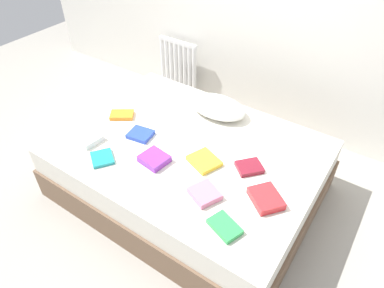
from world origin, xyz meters
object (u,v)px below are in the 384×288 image
at_px(textbook_maroon, 249,167).
at_px(textbook_blue, 141,134).
at_px(textbook_purple, 154,159).
at_px(textbook_orange, 122,115).
at_px(bed, 189,169).
at_px(textbook_red, 266,198).
at_px(textbook_white, 87,137).
at_px(textbook_yellow, 204,161).
at_px(textbook_green, 225,227).
at_px(textbook_teal, 102,158).
at_px(radiator, 178,65).
at_px(textbook_pink, 205,194).
at_px(pillow, 217,107).

height_order(textbook_maroon, textbook_blue, same).
distance_m(textbook_blue, textbook_purple, 0.33).
bearing_deg(textbook_orange, bed, -34.41).
xyz_separation_m(textbook_blue, textbook_red, (1.11, -0.06, 0.01)).
relative_size(textbook_orange, textbook_purple, 1.02).
xyz_separation_m(textbook_orange, textbook_white, (-0.01, -0.38, 0.01)).
distance_m(bed, textbook_yellow, 0.35).
bearing_deg(textbook_maroon, textbook_green, -127.25).
bearing_deg(textbook_red, textbook_maroon, 175.27).
height_order(textbook_purple, textbook_teal, textbook_purple).
bearing_deg(textbook_red, textbook_yellow, -150.59).
height_order(radiator, textbook_yellow, radiator).
bearing_deg(textbook_orange, textbook_purple, -60.61).
height_order(radiator, textbook_pink, radiator).
relative_size(textbook_purple, textbook_red, 0.88).
bearing_deg(textbook_green, textbook_maroon, 121.42).
distance_m(textbook_white, textbook_yellow, 0.95).
bearing_deg(textbook_yellow, textbook_blue, -156.65).
height_order(textbook_maroon, textbook_purple, textbook_purple).
height_order(radiator, textbook_red, radiator).
height_order(bed, textbook_white, textbook_white).
height_order(textbook_orange, textbook_red, textbook_red).
bearing_deg(textbook_blue, textbook_pink, -26.43).
relative_size(textbook_blue, textbook_white, 0.81).
distance_m(pillow, textbook_maroon, 0.72).
bearing_deg(textbook_maroon, textbook_purple, 158.84).
bearing_deg(textbook_purple, pillow, 93.32).
relative_size(textbook_pink, textbook_red, 0.84).
bearing_deg(textbook_yellow, radiator, 153.31).
relative_size(textbook_maroon, textbook_white, 0.78).
bearing_deg(textbook_white, textbook_blue, 45.62).
distance_m(textbook_maroon, textbook_red, 0.30).
height_order(bed, textbook_green, textbook_green).
relative_size(pillow, textbook_red, 2.39).
height_order(textbook_pink, textbook_yellow, textbook_pink).
height_order(textbook_blue, textbook_pink, textbook_pink).
height_order(bed, pillow, pillow).
distance_m(textbook_white, textbook_green, 1.32).
xyz_separation_m(bed, textbook_maroon, (0.51, 0.03, 0.27)).
relative_size(bed, textbook_pink, 11.05).
distance_m(textbook_yellow, textbook_red, 0.53).
height_order(textbook_teal, textbook_green, textbook_green).
bearing_deg(textbook_teal, textbook_red, 49.86).
xyz_separation_m(bed, textbook_green, (0.62, -0.51, 0.27)).
bearing_deg(textbook_pink, textbook_teal, -146.67).
distance_m(pillow, textbook_yellow, 0.64).
bearing_deg(textbook_green, textbook_red, 91.27).
bearing_deg(textbook_purple, textbook_teal, -141.26).
relative_size(textbook_purple, textbook_pink, 1.05).
bearing_deg(bed, textbook_pink, -43.45).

